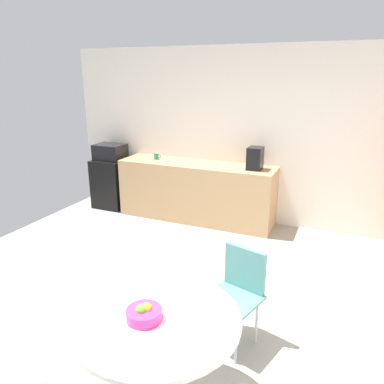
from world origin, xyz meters
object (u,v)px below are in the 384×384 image
(microwave, at_px, (110,152))
(chair_teal, at_px, (238,285))
(coffee_maker, at_px, (255,158))
(round_table, at_px, (157,336))
(fruit_bowl, at_px, (144,313))
(mug_white, at_px, (156,156))
(mini_fridge, at_px, (112,183))

(microwave, relative_size, chair_teal, 0.58)
(microwave, height_order, coffee_maker, coffee_maker)
(round_table, bearing_deg, coffee_maker, 94.11)
(coffee_maker, bearing_deg, chair_teal, -78.29)
(microwave, bearing_deg, coffee_maker, 0.00)
(chair_teal, bearing_deg, fruit_bowl, -108.60)
(microwave, distance_m, coffee_maker, 2.47)
(fruit_bowl, height_order, mug_white, mug_white)
(microwave, xyz_separation_m, mug_white, (0.86, 0.03, -0.00))
(microwave, bearing_deg, chair_teal, -39.36)
(round_table, distance_m, mug_white, 3.86)
(mini_fridge, height_order, coffee_maker, coffee_maker)
(microwave, height_order, mug_white, microwave)
(mini_fridge, relative_size, microwave, 1.71)
(fruit_bowl, height_order, coffee_maker, coffee_maker)
(chair_teal, distance_m, mug_white, 3.27)
(fruit_bowl, bearing_deg, mug_white, 117.49)
(fruit_bowl, xyz_separation_m, coffee_maker, (-0.18, 3.40, 0.27))
(mug_white, relative_size, coffee_maker, 0.40)
(microwave, bearing_deg, fruit_bowl, -52.11)
(fruit_bowl, bearing_deg, chair_teal, 71.40)
(mug_white, bearing_deg, round_table, -61.36)
(round_table, xyz_separation_m, chair_teal, (0.26, 0.91, -0.08))
(mini_fridge, distance_m, round_table, 4.31)
(fruit_bowl, bearing_deg, microwave, 127.89)
(fruit_bowl, relative_size, coffee_maker, 0.70)
(round_table, bearing_deg, fruit_bowl, -138.75)
(mini_fridge, xyz_separation_m, coffee_maker, (2.47, 0.00, 0.65))
(coffee_maker, bearing_deg, fruit_bowl, -86.95)
(round_table, relative_size, mug_white, 8.23)
(mug_white, distance_m, coffee_maker, 1.61)
(mini_fridge, height_order, round_table, mini_fridge)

